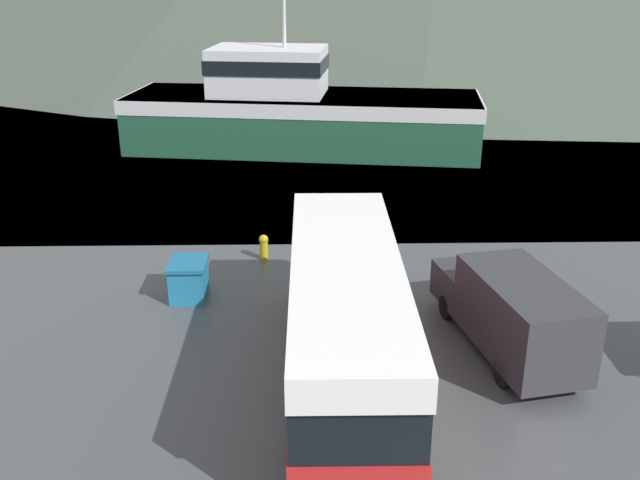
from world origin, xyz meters
TOP-DOWN VIEW (x-y plane):
  - water_surface at (0.00, 138.91)m, footprint 240.00×240.00m
  - tour_bus at (-2.31, 9.74)m, footprint 2.63×10.08m
  - delivery_van at (2.12, 11.18)m, footprint 3.09×6.16m
  - fishing_boat at (-3.66, 33.09)m, footprint 19.53×8.47m
  - storage_bin at (-6.89, 14.64)m, footprint 1.16×1.46m
  - small_boat at (14.56, 41.56)m, footprint 7.48×4.48m
  - mooring_bollard at (-4.73, 17.57)m, footprint 0.33×0.33m

SIDE VIEW (x-z plane):
  - water_surface at x=0.00m, z-range 0.00..0.00m
  - small_boat at x=14.56m, z-range 0.00..0.78m
  - mooring_bollard at x=-4.73m, z-range 0.04..0.95m
  - storage_bin at x=-6.89m, z-range 0.01..1.21m
  - delivery_van at x=2.12m, z-range 0.07..2.38m
  - tour_bus at x=-2.31m, z-range 0.20..3.53m
  - fishing_boat at x=-3.66m, z-range -2.89..7.14m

